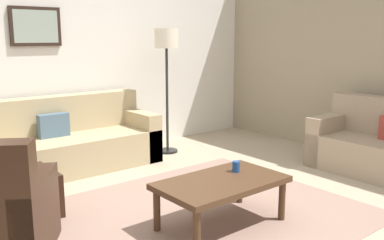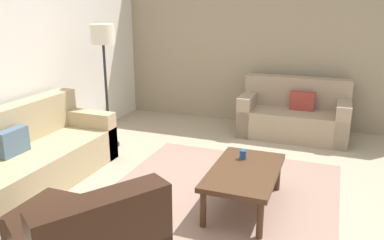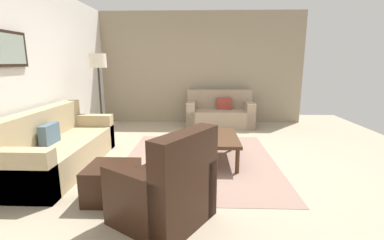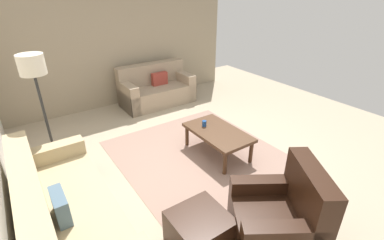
{
  "view_description": "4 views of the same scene",
  "coord_description": "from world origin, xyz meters",
  "px_view_note": "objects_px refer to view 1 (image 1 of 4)",
  "views": [
    {
      "loc": [
        -2.35,
        -2.79,
        1.6
      ],
      "look_at": [
        -0.03,
        0.06,
        0.88
      ],
      "focal_mm": 39.76,
      "sensor_mm": 36.0,
      "label": 1
    },
    {
      "loc": [
        -3.43,
        -1.04,
        1.97
      ],
      "look_at": [
        0.21,
        0.34,
        0.79
      ],
      "focal_mm": 36.17,
      "sensor_mm": 36.0,
      "label": 2
    },
    {
      "loc": [
        -4.13,
        -0.03,
        1.55
      ],
      "look_at": [
        0.18,
        0.12,
        0.63
      ],
      "focal_mm": 25.42,
      "sensor_mm": 36.0,
      "label": 3
    },
    {
      "loc": [
        -2.86,
        2.2,
        2.48
      ],
      "look_at": [
        -0.21,
        0.36,
        0.88
      ],
      "focal_mm": 25.69,
      "sensor_mm": 36.0,
      "label": 4
    }
  ],
  "objects_px": {
    "ottoman": "(22,195)",
    "framed_artwork": "(36,26)",
    "couch_main": "(64,145)",
    "lamp_standing": "(167,51)",
    "coffee_table": "(221,186)",
    "cup": "(236,167)"
  },
  "relations": [
    {
      "from": "framed_artwork",
      "to": "coffee_table",
      "type": "bearing_deg",
      "value": -79.84
    },
    {
      "from": "coffee_table",
      "to": "framed_artwork",
      "type": "relative_size",
      "value": 1.78
    },
    {
      "from": "couch_main",
      "to": "lamp_standing",
      "type": "bearing_deg",
      "value": -7.49
    },
    {
      "from": "couch_main",
      "to": "lamp_standing",
      "type": "xyz_separation_m",
      "value": [
        1.42,
        -0.19,
        1.11
      ]
    },
    {
      "from": "cup",
      "to": "coffee_table",
      "type": "bearing_deg",
      "value": -162.29
    },
    {
      "from": "couch_main",
      "to": "ottoman",
      "type": "height_order",
      "value": "couch_main"
    },
    {
      "from": "coffee_table",
      "to": "lamp_standing",
      "type": "height_order",
      "value": "lamp_standing"
    },
    {
      "from": "couch_main",
      "to": "lamp_standing",
      "type": "height_order",
      "value": "lamp_standing"
    },
    {
      "from": "ottoman",
      "to": "framed_artwork",
      "type": "distance_m",
      "value": 2.29
    },
    {
      "from": "cup",
      "to": "lamp_standing",
      "type": "bearing_deg",
      "value": 69.84
    },
    {
      "from": "ottoman",
      "to": "framed_artwork",
      "type": "relative_size",
      "value": 0.91
    },
    {
      "from": "lamp_standing",
      "to": "framed_artwork",
      "type": "height_order",
      "value": "framed_artwork"
    },
    {
      "from": "ottoman",
      "to": "cup",
      "type": "bearing_deg",
      "value": -38.22
    },
    {
      "from": "couch_main",
      "to": "framed_artwork",
      "type": "height_order",
      "value": "framed_artwork"
    },
    {
      "from": "couch_main",
      "to": "coffee_table",
      "type": "bearing_deg",
      "value": -80.86
    },
    {
      "from": "coffee_table",
      "to": "cup",
      "type": "height_order",
      "value": "cup"
    },
    {
      "from": "ottoman",
      "to": "framed_artwork",
      "type": "height_order",
      "value": "framed_artwork"
    },
    {
      "from": "ottoman",
      "to": "coffee_table",
      "type": "height_order",
      "value": "coffee_table"
    },
    {
      "from": "couch_main",
      "to": "lamp_standing",
      "type": "relative_size",
      "value": 1.29
    },
    {
      "from": "ottoman",
      "to": "cup",
      "type": "relative_size",
      "value": 5.88
    },
    {
      "from": "framed_artwork",
      "to": "ottoman",
      "type": "bearing_deg",
      "value": -116.53
    },
    {
      "from": "couch_main",
      "to": "coffee_table",
      "type": "distance_m",
      "value": 2.44
    }
  ]
}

